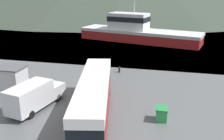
% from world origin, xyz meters
% --- Properties ---
extents(water_surface, '(240.00, 240.00, 0.00)m').
position_xyz_m(water_surface, '(0.00, 142.98, 0.00)').
color(water_surface, '#475B6B').
rests_on(water_surface, ground).
extents(tour_bus, '(4.97, 13.12, 3.43)m').
position_xyz_m(tour_bus, '(0.99, 8.83, 1.92)').
color(tour_bus, red).
rests_on(tour_bus, ground).
extents(delivery_van, '(3.31, 6.50, 2.51)m').
position_xyz_m(delivery_van, '(-4.83, 9.15, 1.32)').
color(delivery_van, silver).
rests_on(delivery_van, ground).
extents(fishing_boat, '(25.70, 11.84, 12.49)m').
position_xyz_m(fishing_boat, '(0.24, 41.77, 2.05)').
color(fishing_boat, maroon).
rests_on(fishing_boat, water_surface).
extents(storage_bin, '(1.00, 1.20, 1.15)m').
position_xyz_m(storage_bin, '(6.64, 9.60, 0.59)').
color(storage_bin, green).
rests_on(storage_bin, ground).
extents(dock_kiosk, '(3.18, 2.57, 2.70)m').
position_xyz_m(dock_kiosk, '(-9.52, 12.48, 1.36)').
color(dock_kiosk, '#B2B2B7').
rests_on(dock_kiosk, ground).
extents(mooring_bollard, '(0.29, 0.29, 0.82)m').
position_xyz_m(mooring_bollard, '(0.72, 21.02, 0.45)').
color(mooring_bollard, black).
rests_on(mooring_bollard, ground).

